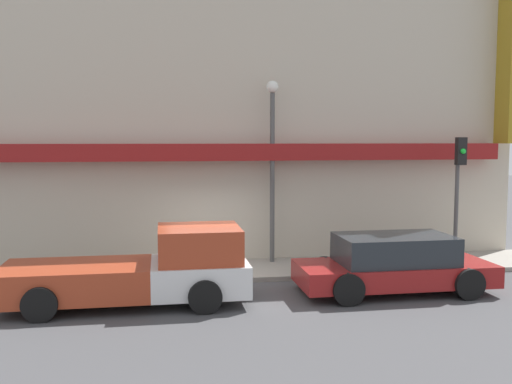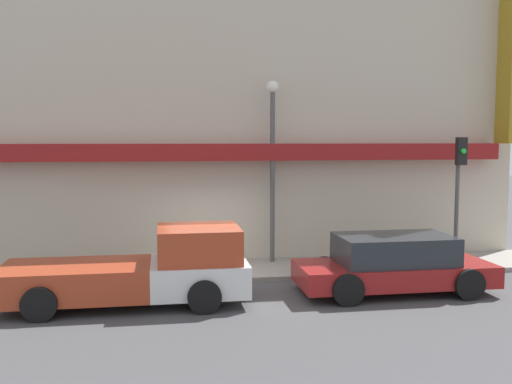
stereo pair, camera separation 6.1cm
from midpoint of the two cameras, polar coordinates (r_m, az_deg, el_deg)
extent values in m
plane|color=#424244|center=(15.22, -4.09, -9.19)|extent=(80.00, 80.00, 0.00)
cube|color=gray|center=(16.37, -4.50, -7.91)|extent=(36.00, 2.41, 0.13)
cube|color=#BCB29E|center=(18.71, -5.37, 10.45)|extent=(19.80, 3.00, 10.98)
cube|color=maroon|center=(16.84, -4.86, 3.99)|extent=(18.22, 0.60, 0.50)
cube|color=olive|center=(20.13, 23.76, 14.20)|extent=(0.20, 0.80, 6.80)
cube|color=silver|center=(13.58, -5.82, -8.34)|extent=(2.22, 1.96, 0.73)
cube|color=#9E381E|center=(13.42, -5.85, -5.17)|extent=(1.89, 1.81, 0.80)
cube|color=#9E381E|center=(13.69, -17.63, -8.45)|extent=(3.33, 1.96, 0.73)
cylinder|color=black|center=(14.59, -5.84, -8.33)|extent=(0.75, 0.22, 0.75)
cylinder|color=black|center=(12.69, -5.26, -10.40)|extent=(0.75, 0.22, 0.75)
cylinder|color=black|center=(14.78, -19.44, -8.42)|extent=(0.75, 0.22, 0.75)
cylinder|color=black|center=(12.92, -20.95, -10.46)|extent=(0.75, 0.22, 0.75)
cube|color=maroon|center=(14.72, 13.50, -7.88)|extent=(4.83, 1.87, 0.52)
cube|color=#23282D|center=(14.59, 13.55, -5.57)|extent=(2.80, 1.68, 0.69)
cylinder|color=black|center=(16.19, 17.10, -7.17)|extent=(0.75, 0.22, 0.75)
cylinder|color=black|center=(14.59, 20.43, -8.64)|extent=(0.75, 0.22, 0.75)
cylinder|color=black|center=(15.10, 6.81, -7.86)|extent=(0.75, 0.22, 0.75)
cylinder|color=black|center=(13.37, 9.10, -9.63)|extent=(0.75, 0.22, 0.75)
cylinder|color=yellow|center=(15.95, -8.57, -7.16)|extent=(0.20, 0.20, 0.49)
sphere|color=yellow|center=(15.89, -8.59, -6.04)|extent=(0.19, 0.19, 0.19)
cylinder|color=#4C4C4C|center=(16.93, 1.53, 1.37)|extent=(0.14, 0.14, 5.02)
sphere|color=silver|center=(16.96, 1.56, 10.48)|extent=(0.36, 0.36, 0.36)
cylinder|color=#4C4C4C|center=(17.77, 19.32, -0.84)|extent=(0.12, 0.12, 3.73)
cube|color=black|center=(17.54, 19.72, 3.87)|extent=(0.28, 0.20, 0.80)
sphere|color=green|center=(17.44, 19.91, 3.86)|extent=(0.16, 0.16, 0.16)
camera|label=1|loc=(0.03, -90.11, -0.01)|focal=40.00mm
camera|label=2|loc=(0.03, 89.89, 0.01)|focal=40.00mm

